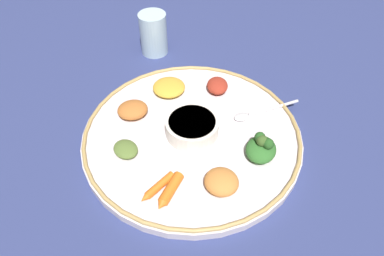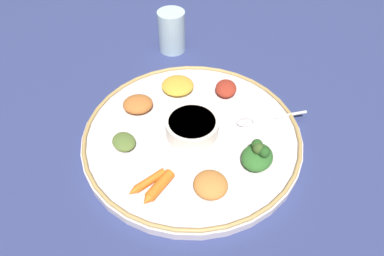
% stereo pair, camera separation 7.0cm
% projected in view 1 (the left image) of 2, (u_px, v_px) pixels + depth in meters
% --- Properties ---
extents(ground_plane, '(2.40, 2.40, 0.00)m').
position_uv_depth(ground_plane, '(192.00, 139.00, 0.73)').
color(ground_plane, navy).
extents(platter, '(0.45, 0.45, 0.02)m').
position_uv_depth(platter, '(192.00, 136.00, 0.72)').
color(platter, silver).
rests_on(platter, ground_plane).
extents(platter_rim, '(0.44, 0.44, 0.01)m').
position_uv_depth(platter_rim, '(192.00, 132.00, 0.71)').
color(platter_rim, tan).
rests_on(platter_rim, platter).
extents(center_bowl, '(0.11, 0.11, 0.04)m').
position_uv_depth(center_bowl, '(192.00, 127.00, 0.70)').
color(center_bowl, silver).
rests_on(center_bowl, platter).
extents(spoon, '(0.07, 0.15, 0.01)m').
position_uv_depth(spoon, '(256.00, 113.00, 0.75)').
color(spoon, silver).
rests_on(spoon, platter).
extents(greens_pile, '(0.09, 0.08, 0.05)m').
position_uv_depth(greens_pile, '(261.00, 147.00, 0.66)').
color(greens_pile, '#2D6628').
rests_on(greens_pile, platter).
extents(carrot_near_spoon, '(0.07, 0.06, 0.01)m').
position_uv_depth(carrot_near_spoon, '(158.00, 187.00, 0.61)').
color(carrot_near_spoon, orange).
rests_on(carrot_near_spoon, platter).
extents(carrot_outer, '(0.08, 0.05, 0.02)m').
position_uv_depth(carrot_outer, '(170.00, 191.00, 0.60)').
color(carrot_outer, orange).
rests_on(carrot_outer, platter).
extents(mound_squash, '(0.09, 0.09, 0.03)m').
position_uv_depth(mound_squash, '(221.00, 182.00, 0.61)').
color(mound_squash, '#C67A38').
rests_on(mound_squash, platter).
extents(mound_collards, '(0.07, 0.07, 0.02)m').
position_uv_depth(mound_collards, '(126.00, 149.00, 0.67)').
color(mound_collards, '#567033').
rests_on(mound_collards, platter).
extents(mound_chickpea, '(0.07, 0.08, 0.03)m').
position_uv_depth(mound_chickpea, '(133.00, 110.00, 0.74)').
color(mound_chickpea, '#B2662D').
rests_on(mound_chickpea, platter).
extents(mound_beet, '(0.06, 0.05, 0.03)m').
position_uv_depth(mound_beet, '(217.00, 86.00, 0.80)').
color(mound_beet, maroon).
rests_on(mound_beet, platter).
extents(mound_lentil_yellow, '(0.08, 0.08, 0.02)m').
position_uv_depth(mound_lentil_yellow, '(169.00, 87.00, 0.80)').
color(mound_lentil_yellow, gold).
rests_on(mound_lentil_yellow, platter).
extents(drinking_glass, '(0.07, 0.07, 0.11)m').
position_uv_depth(drinking_glass, '(154.00, 36.00, 0.91)').
color(drinking_glass, silver).
rests_on(drinking_glass, ground_plane).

